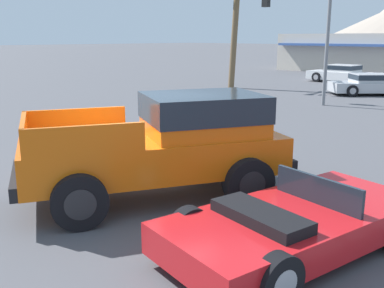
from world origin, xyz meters
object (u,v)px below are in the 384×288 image
Objects in this scene: parked_car_white at (342,73)px; parked_car_silver at (371,84)px; orange_pickup_truck at (171,141)px; traffic_light_main at (299,16)px; palm_tree_tall at (234,0)px; red_convertible_car at (294,224)px.

parked_car_silver is at bearing -139.20° from parked_car_white.
orange_pickup_truck is 14.47m from traffic_light_main.
parked_car_white is at bearing 136.06° from orange_pickup_truck.
orange_pickup_truck is 1.24× the size of parked_car_silver.
parked_car_white reaches higher than parked_car_silver.
orange_pickup_truck is 19.72m from palm_tree_tall.
traffic_light_main is at bearing -60.45° from parked_car_silver.
parked_car_silver is 0.64× the size of palm_tree_tall.
traffic_light_main is (-5.51, 13.07, 2.85)m from orange_pickup_truck.
palm_tree_tall is at bearing 141.62° from red_convertible_car.
orange_pickup_truck is at bearing -33.39° from parked_car_silver.
orange_pickup_truck is 0.80× the size of palm_tree_tall.
orange_pickup_truck is 24.94m from parked_car_white.
palm_tree_tall reaches higher than parked_car_silver.
orange_pickup_truck is at bearing -176.51° from red_convertible_car.
traffic_light_main is at bearing -163.61° from parked_car_white.
red_convertible_car is at bearing -47.57° from palm_tree_tall.
traffic_light_main reaches higher than parked_car_white.
traffic_light_main is 6.57m from palm_tree_tall.
red_convertible_car is 19.99m from parked_car_silver.
traffic_light_main is at bearing -22.26° from palm_tree_tall.
orange_pickup_truck is 0.95× the size of traffic_light_main.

